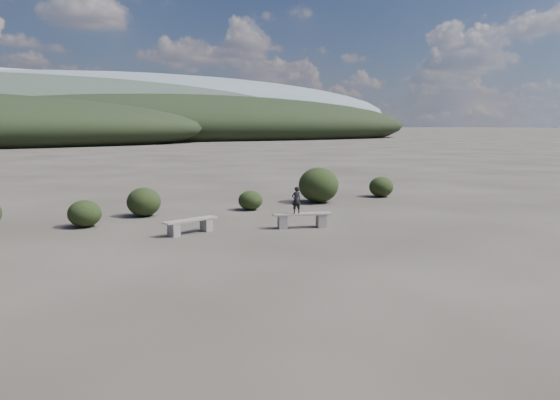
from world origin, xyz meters
TOP-DOWN VIEW (x-y plane):
  - ground at (0.00, 0.00)m, footprint 1200.00×1200.00m
  - bench_left at (-2.22, 5.20)m, footprint 1.83×0.84m
  - bench_right at (1.26, 4.38)m, footprint 1.95×0.97m
  - seated_person at (1.08, 4.44)m, footprint 0.32×0.22m
  - shrub_a at (-4.86, 7.91)m, footprint 1.08×1.08m
  - shrub_b at (-2.62, 9.09)m, footprint 1.22×1.22m
  - shrub_c at (1.42, 8.58)m, footprint 0.95×0.95m
  - shrub_d at (4.89, 9.06)m, footprint 1.71×1.71m
  - shrub_e at (8.42, 9.22)m, footprint 1.12×1.12m

SIDE VIEW (x-z plane):
  - ground at x=0.00m, z-range 0.00..0.00m
  - bench_left at x=-2.22m, z-range 0.05..0.50m
  - bench_right at x=1.26m, z-range 0.05..0.53m
  - shrub_c at x=1.42m, z-range 0.00..0.76m
  - shrub_a at x=-4.86m, z-range 0.00..0.88m
  - shrub_e at x=8.42m, z-range 0.00..0.93m
  - shrub_b at x=-2.62m, z-range 0.00..1.05m
  - shrub_d at x=4.89m, z-range 0.00..1.50m
  - seated_person at x=1.08m, z-range 0.48..1.35m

